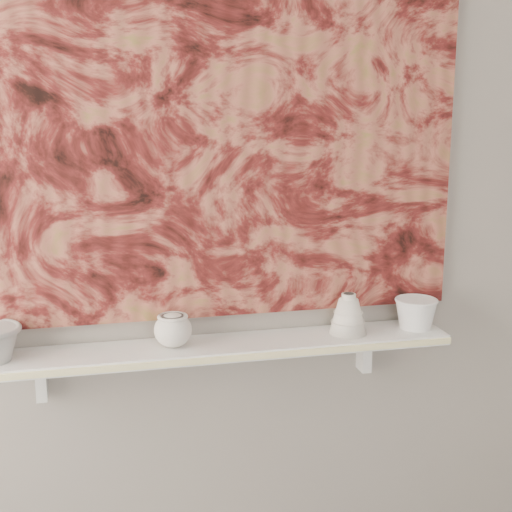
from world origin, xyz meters
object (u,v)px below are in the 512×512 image
object	(u,v)px
cup_cream	(173,330)
painting	(207,128)
bell_vessel	(348,313)
shelf	(214,348)
bowl_white	(416,313)

from	to	relation	value
cup_cream	painting	bearing A→B (deg)	34.23
painting	cup_cream	world-z (taller)	painting
painting	bell_vessel	distance (m)	0.69
shelf	painting	xyz separation A→B (m)	(0.00, 0.08, 0.62)
bell_vessel	bowl_white	distance (m)	0.22
shelf	painting	distance (m)	0.63
painting	cup_cream	xyz separation A→B (m)	(-0.12, -0.08, -0.56)
cup_cream	bell_vessel	world-z (taller)	bell_vessel
cup_cream	bell_vessel	distance (m)	0.53
bowl_white	bell_vessel	bearing A→B (deg)	180.00
painting	bell_vessel	xyz separation A→B (m)	(0.41, -0.08, -0.55)
painting	cup_cream	size ratio (longest dim) A/B	13.91
cup_cream	bowl_white	xyz separation A→B (m)	(0.75, 0.00, -0.00)
shelf	cup_cream	size ratio (longest dim) A/B	12.98
bell_vessel	bowl_white	size ratio (longest dim) A/B	0.94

